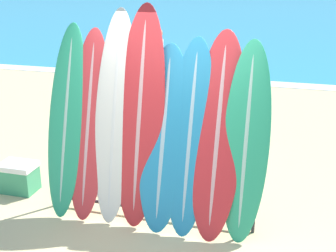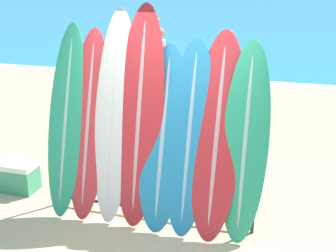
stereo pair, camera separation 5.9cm
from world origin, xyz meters
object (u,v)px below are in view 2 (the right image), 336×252
at_px(surfboard_slot_2, 114,117).
at_px(person_mid_beach, 160,62).
at_px(surfboard_slot_6, 217,136).
at_px(surfboard_slot_7, 245,143).
at_px(surfboard_slot_5, 189,137).
at_px(surfboard_slot_4, 163,138).
at_px(cooler_box, 19,176).
at_px(surfboard_slot_1, 88,124).
at_px(person_near_water, 156,49).
at_px(surfboard_slot_0, 67,120).
at_px(surfboard_slot_3, 139,117).
at_px(surfboard_rack, 150,181).

xyz_separation_m(surfboard_slot_2, person_mid_beach, (-0.97, 5.03, -0.36)).
xyz_separation_m(surfboard_slot_6, surfboard_slot_7, (0.33, -0.03, -0.04)).
height_order(surfboard_slot_5, surfboard_slot_6, surfboard_slot_6).
height_order(surfboard_slot_4, cooler_box, surfboard_slot_4).
bearing_deg(surfboard_slot_1, surfboard_slot_6, 0.27).
bearing_deg(person_mid_beach, person_near_water, 99.71).
xyz_separation_m(surfboard_slot_1, surfboard_slot_5, (1.29, -0.01, -0.03)).
xyz_separation_m(surfboard_slot_4, surfboard_slot_7, (0.97, 0.00, 0.05)).
bearing_deg(surfboard_slot_0, surfboard_slot_1, 0.01).
xyz_separation_m(person_mid_beach, cooler_box, (-0.57, -4.88, -0.70)).
bearing_deg(surfboard_slot_4, surfboard_slot_1, 178.53).
bearing_deg(surfboard_slot_0, cooler_box, 169.45).
bearing_deg(surfboard_slot_5, surfboard_slot_4, -176.82).
bearing_deg(person_near_water, surfboard_slot_0, -157.57).
height_order(surfboard_slot_5, person_mid_beach, surfboard_slot_5).
xyz_separation_m(surfboard_slot_1, cooler_box, (-1.20, 0.17, -0.94)).
height_order(surfboard_slot_1, surfboard_slot_3, surfboard_slot_3).
relative_size(surfboard_slot_2, surfboard_slot_6, 1.09).
xyz_separation_m(surfboard_slot_0, surfboard_slot_6, (1.91, 0.01, -0.01)).
bearing_deg(surfboard_slot_1, surfboard_rack, -3.19).
distance_m(surfboard_slot_1, surfboard_slot_2, 0.36).
distance_m(surfboard_slot_0, surfboard_slot_4, 1.27).
bearing_deg(surfboard_slot_6, surfboard_slot_0, -179.77).
xyz_separation_m(person_near_water, cooler_box, (-0.04, -6.25, -0.75)).
bearing_deg(surfboard_slot_5, surfboard_slot_1, 179.67).
relative_size(surfboard_slot_1, surfboard_slot_7, 1.02).
xyz_separation_m(surfboard_slot_1, person_mid_beach, (-0.63, 5.05, -0.24)).
distance_m(surfboard_slot_5, surfboard_slot_6, 0.33).
bearing_deg(surfboard_slot_2, surfboard_slot_3, 0.62).
height_order(surfboard_slot_0, surfboard_slot_7, surfboard_slot_0).
distance_m(surfboard_slot_1, person_mid_beach, 5.09).
relative_size(surfboard_rack, surfboard_slot_3, 0.99).
bearing_deg(surfboard_slot_3, surfboard_slot_6, -0.68).
bearing_deg(surfboard_slot_3, surfboard_slot_1, -178.38).
bearing_deg(surfboard_slot_1, person_near_water, 100.19).
xyz_separation_m(surfboard_slot_6, person_mid_beach, (-2.23, 5.04, -0.26)).
bearing_deg(person_near_water, surfboard_rack, -148.30).
bearing_deg(surfboard_slot_5, surfboard_slot_2, 178.63).
bearing_deg(surfboard_slot_5, person_mid_beach, 110.72).
bearing_deg(surfboard_slot_5, surfboard_slot_0, 179.74).
distance_m(surfboard_slot_0, surfboard_slot_5, 1.59).
distance_m(surfboard_slot_5, person_near_water, 6.88).
height_order(surfboard_rack, cooler_box, surfboard_rack).
bearing_deg(person_mid_beach, surfboard_slot_7, -74.55).
relative_size(surfboard_slot_1, surfboard_slot_5, 1.02).
bearing_deg(surfboard_rack, surfboard_slot_0, 177.67).
distance_m(surfboard_slot_2, surfboard_slot_6, 1.27).
relative_size(person_near_water, person_mid_beach, 1.05).
xyz_separation_m(surfboard_slot_0, surfboard_slot_4, (1.27, -0.02, -0.10)).
height_order(surfboard_slot_5, surfboard_slot_7, surfboard_slot_7).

